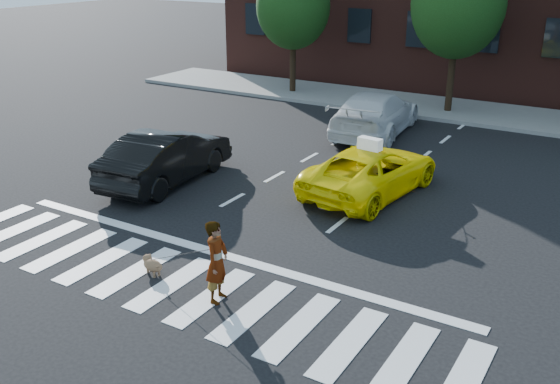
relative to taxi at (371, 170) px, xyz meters
name	(u,v)px	position (x,y,z in m)	size (l,w,h in m)	color
ground	(172,284)	(-1.40, -6.88, -0.67)	(120.00, 120.00, 0.00)	black
crosswalk	(172,284)	(-1.40, -6.88, -0.66)	(13.00, 2.40, 0.01)	silver
stop_line	(219,253)	(-1.40, -5.28, -0.66)	(12.00, 0.30, 0.01)	silver
sidewalk_far	(439,108)	(-1.40, 10.62, -0.59)	(30.00, 4.00, 0.15)	slate
taxi	(371,170)	(0.00, 0.00, 0.00)	(2.21, 4.79, 1.33)	#FAE205
black_sedan	(167,157)	(-5.48, -2.26, 0.11)	(1.64, 4.71, 1.55)	black
white_suv	(375,113)	(-2.30, 5.64, 0.13)	(2.24, 5.50, 1.60)	silver
woman	(217,262)	(-0.21, -6.89, 0.17)	(0.61, 0.40, 1.67)	#999999
dog	(152,264)	(-2.05, -6.76, -0.45)	(0.64, 0.40, 0.37)	brown
taxi_sign	(370,144)	(0.00, -0.20, 0.83)	(0.65, 0.28, 0.32)	white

